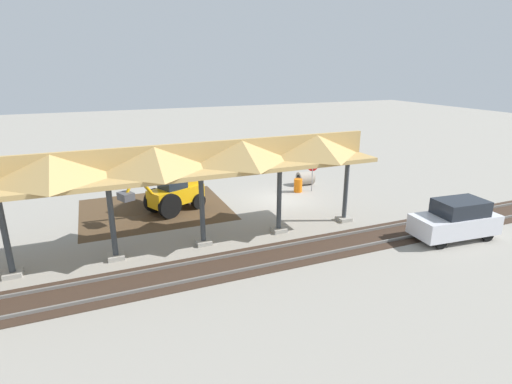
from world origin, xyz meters
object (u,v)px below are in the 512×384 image
traffic_barrel (298,185)px  stop_sign (313,169)px  backhoe (174,190)px  concrete_pipe (305,178)px  distant_parked_car (456,220)px

traffic_barrel → stop_sign: bearing=167.0°
backhoe → concrete_pipe: 9.94m
stop_sign → concrete_pipe: bearing=-103.3°
distant_parked_car → traffic_barrel: (3.43, -9.69, -0.53)m
distant_parked_car → traffic_barrel: 10.29m
backhoe → stop_sign: bearing=-177.8°
backhoe → concrete_pipe: size_ratio=4.48×
stop_sign → traffic_barrel: stop_sign is taller
stop_sign → traffic_barrel: (0.94, -0.22, -1.10)m
concrete_pipe → distant_parked_car: bearing=100.9°
backhoe → traffic_barrel: size_ratio=5.59×
stop_sign → traffic_barrel: bearing=-13.0°
traffic_barrel → concrete_pipe: bearing=-134.3°
distant_parked_car → concrete_pipe: bearing=-79.1°
traffic_barrel → distant_parked_car: bearing=109.5°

